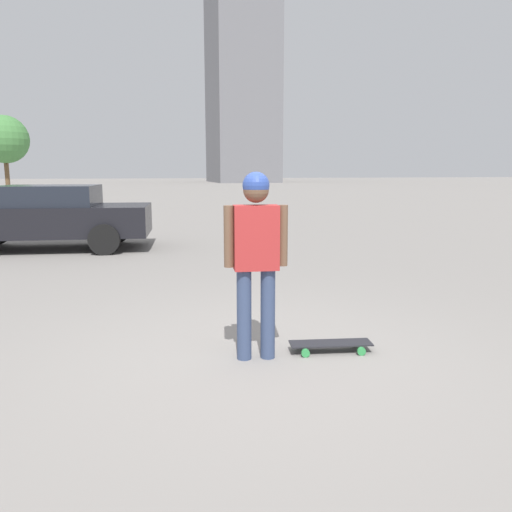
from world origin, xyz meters
TOP-DOWN VIEW (x-y plane):
  - ground_plane at (0.00, 0.00)m, footprint 220.00×220.00m
  - person at (0.00, 0.00)m, footprint 0.56×0.24m
  - skateboard at (0.73, -0.01)m, footprint 0.80×0.35m
  - car_parked_near at (-2.89, 7.26)m, footprint 4.54×2.28m
  - building_block_distant at (14.86, 70.22)m, footprint 8.83×13.58m
  - tree_distant at (-9.88, 35.42)m, footprint 3.39×3.39m

SIDE VIEW (x-z plane):
  - ground_plane at x=0.00m, z-range 0.00..0.00m
  - skateboard at x=0.73m, z-range 0.03..0.12m
  - car_parked_near at x=-2.89m, z-range 0.04..1.42m
  - person at x=0.00m, z-range 0.18..1.87m
  - tree_distant at x=-9.88m, z-range 1.09..6.68m
  - building_block_distant at x=14.86m, z-range 0.00..32.11m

